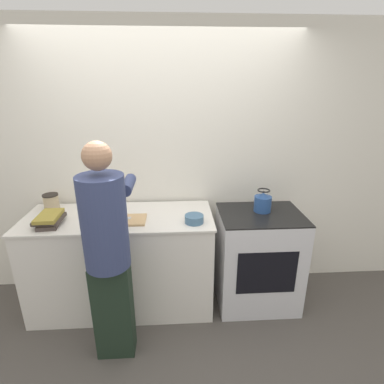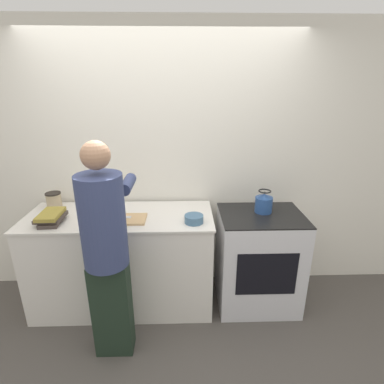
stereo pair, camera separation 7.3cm
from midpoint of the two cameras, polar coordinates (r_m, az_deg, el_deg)
The scene contains 11 objects.
ground_plane at distance 2.96m, azimuth -5.42°, elevation -23.82°, with size 12.00×12.00×0.00m, color #4C4742.
wall_back at distance 2.95m, azimuth -5.84°, elevation 5.19°, with size 8.00×0.05×2.60m.
counter at distance 2.97m, azimuth -13.78°, elevation -12.74°, with size 1.67×0.67×0.93m.
oven at distance 2.99m, azimuth 11.68°, elevation -12.31°, with size 0.75×0.59×0.94m.
person at distance 2.27m, azimuth -16.69°, elevation -10.37°, with size 0.36×0.60×1.71m.
cutting_board at distance 2.65m, azimuth -13.83°, elevation -5.23°, with size 0.39×0.22×0.02m.
knife at distance 2.67m, azimuth -14.98°, elevation -4.82°, with size 0.24×0.05×0.01m.
kettle at distance 2.80m, azimuth 12.60°, elevation -1.90°, with size 0.16×0.16×0.21m.
bowl_prep at distance 2.54m, azimuth -0.41°, elevation -5.15°, with size 0.16×0.16×0.07m.
canister_jar at distance 3.10m, azimuth -25.85°, elevation -1.68°, with size 0.14×0.14×0.15m.
book_stack at distance 2.78m, azimuth -26.21°, elevation -4.68°, with size 0.21×0.28×0.09m.
Camera 1 is at (0.09, -2.14, 2.04)m, focal length 28.00 mm.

